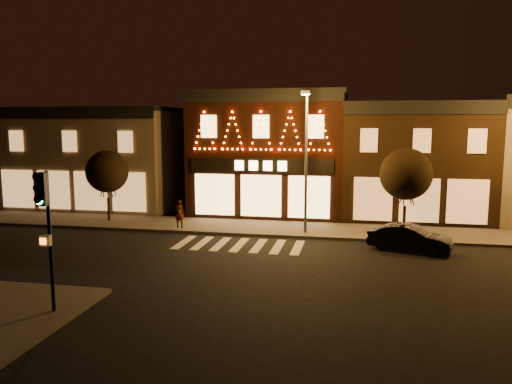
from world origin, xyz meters
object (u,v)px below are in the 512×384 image
(streetlamp_mid, at_px, (306,151))
(dark_sedan, at_px, (410,238))
(traffic_signal_near, at_px, (45,214))
(pedestrian, at_px, (180,213))

(streetlamp_mid, xyz_separation_m, dark_sedan, (5.34, -2.33, -4.06))
(traffic_signal_near, xyz_separation_m, dark_sedan, (12.26, 10.92, -2.73))
(streetlamp_mid, bearing_deg, pedestrian, -179.15)
(dark_sedan, xyz_separation_m, pedestrian, (-12.71, 2.51, 0.32))
(traffic_signal_near, height_order, pedestrian, traffic_signal_near)
(traffic_signal_near, height_order, dark_sedan, traffic_signal_near)
(streetlamp_mid, distance_m, pedestrian, 8.26)
(dark_sedan, bearing_deg, traffic_signal_near, 149.48)
(traffic_signal_near, distance_m, pedestrian, 13.65)
(pedestrian, bearing_deg, dark_sedan, 174.29)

